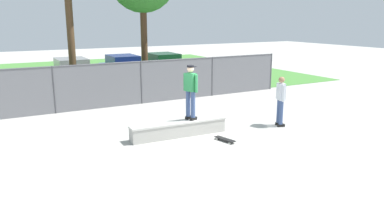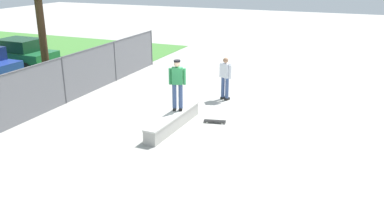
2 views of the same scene
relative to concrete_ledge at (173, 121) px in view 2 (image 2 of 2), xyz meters
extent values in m
plane|color=#ADAAA3|center=(0.78, -1.08, -0.26)|extent=(80.00, 80.00, 0.00)
cube|color=#A8A59E|center=(0.00, 0.00, -0.03)|extent=(3.32, 0.58, 0.45)
cube|color=beige|center=(0.00, 0.00, 0.22)|extent=(3.36, 0.62, 0.06)
cube|color=black|center=(0.45, 0.14, 0.30)|extent=(0.28, 0.19, 0.10)
cube|color=black|center=(0.52, -0.07, 0.30)|extent=(0.28, 0.19, 0.10)
cylinder|color=#384C7A|center=(0.42, 0.13, 0.79)|extent=(0.15, 0.15, 0.88)
cylinder|color=#384C7A|center=(0.49, -0.08, 0.79)|extent=(0.15, 0.15, 0.88)
cube|color=#2D8C4C|center=(0.46, 0.03, 1.53)|extent=(0.33, 0.43, 0.60)
cylinder|color=#2D8C4C|center=(0.37, 0.26, 1.51)|extent=(0.10, 0.10, 0.58)
cylinder|color=#2D8C4C|center=(0.54, -0.21, 1.51)|extent=(0.10, 0.10, 0.58)
sphere|color=beige|center=(0.46, 0.03, 1.96)|extent=(0.22, 0.22, 0.22)
cylinder|color=black|center=(0.46, 0.03, 2.06)|extent=(0.23, 0.23, 0.06)
cube|color=black|center=(0.58, 0.07, 2.04)|extent=(0.18, 0.23, 0.02)
cube|color=black|center=(1.05, -1.19, -0.18)|extent=(0.37, 0.82, 0.02)
cube|color=#B2B2B7|center=(1.11, -1.45, -0.20)|extent=(0.15, 0.09, 0.02)
cube|color=#B2B2B7|center=(0.99, -0.92, -0.20)|extent=(0.15, 0.09, 0.02)
cylinder|color=silver|center=(1.03, -1.47, -0.23)|extent=(0.04, 0.06, 0.05)
cylinder|color=silver|center=(1.20, -1.43, -0.23)|extent=(0.04, 0.06, 0.05)
cylinder|color=silver|center=(0.91, -0.94, -0.23)|extent=(0.04, 0.06, 0.05)
cylinder|color=silver|center=(1.07, -0.90, -0.23)|extent=(0.04, 0.06, 0.05)
cylinder|color=#4C4C51|center=(0.78, 5.28, 0.73)|extent=(0.07, 0.07, 1.97)
cylinder|color=#4C4C51|center=(4.59, 5.28, 0.73)|extent=(0.07, 0.07, 1.97)
cylinder|color=#4C4C51|center=(8.40, 5.28, 0.73)|extent=(0.07, 0.07, 1.97)
cylinder|color=#4C4C51|center=(0.78, 5.28, 1.68)|extent=(15.23, 0.05, 0.05)
cube|color=slate|center=(0.78, 5.28, 0.73)|extent=(15.23, 0.01, 1.97)
cylinder|color=#47301E|center=(1.62, 6.90, 1.99)|extent=(0.32, 0.32, 4.49)
cylinder|color=black|center=(2.89, 10.26, 0.06)|extent=(0.23, 0.64, 0.64)
cube|color=#1E6638|center=(4.73, 11.60, 0.41)|extent=(1.86, 4.22, 0.70)
cube|color=#10381E|center=(4.73, 11.45, 1.08)|extent=(1.63, 2.12, 0.64)
cylinder|color=black|center=(5.65, 12.89, 0.06)|extent=(0.23, 0.64, 0.64)
cylinder|color=black|center=(3.81, 10.31, 0.06)|extent=(0.23, 0.64, 0.64)
cylinder|color=black|center=(5.61, 10.28, 0.06)|extent=(0.23, 0.64, 0.64)
cube|color=black|center=(3.85, -0.56, -0.21)|extent=(0.28, 0.20, 0.10)
cube|color=black|center=(3.78, -0.77, -0.21)|extent=(0.28, 0.20, 0.10)
cylinder|color=#384C7A|center=(3.83, -0.55, 0.28)|extent=(0.15, 0.15, 0.88)
cylinder|color=#384C7A|center=(3.75, -0.76, 0.28)|extent=(0.15, 0.15, 0.88)
cube|color=silver|center=(3.79, -0.66, 1.02)|extent=(0.34, 0.43, 0.60)
cylinder|color=silver|center=(3.88, -0.42, 1.00)|extent=(0.10, 0.10, 0.58)
cylinder|color=silver|center=(3.70, -0.89, 1.00)|extent=(0.10, 0.10, 0.58)
sphere|color=#9E7051|center=(3.79, -0.66, 1.45)|extent=(0.22, 0.22, 0.22)
camera|label=1|loc=(-5.49, -10.83, 3.59)|focal=35.56mm
camera|label=2|loc=(-11.99, -5.70, 5.16)|focal=37.97mm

